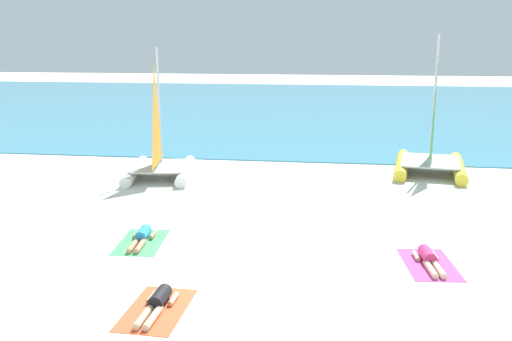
{
  "coord_description": "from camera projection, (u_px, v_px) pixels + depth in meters",
  "views": [
    {
      "loc": [
        2.22,
        -10.61,
        5.07
      ],
      "look_at": [
        0.0,
        5.46,
        1.2
      ],
      "focal_mm": 38.92,
      "sensor_mm": 36.0,
      "label": 1
    }
  ],
  "objects": [
    {
      "name": "sunbather_right",
      "position": [
        429.0,
        258.0,
        12.78
      ],
      "size": [
        0.58,
        1.57,
        0.3
      ],
      "rotation": [
        0.0,
        0.0,
        0.1
      ],
      "color": "#D83372",
      "rests_on": "towel_right"
    },
    {
      "name": "towel_middle",
      "position": [
        157.0,
        309.0,
        10.63
      ],
      "size": [
        1.16,
        1.94,
        0.01
      ],
      "primitive_type": "cube",
      "rotation": [
        0.0,
        0.0,
        -0.03
      ],
      "color": "#EA5933",
      "rests_on": "ground"
    },
    {
      "name": "sunbather_middle",
      "position": [
        158.0,
        302.0,
        10.66
      ],
      "size": [
        0.55,
        1.56,
        0.3
      ],
      "rotation": [
        0.0,
        0.0,
        -0.03
      ],
      "color": "black",
      "rests_on": "towel_middle"
    },
    {
      "name": "sunbather_left",
      "position": [
        142.0,
        237.0,
        14.19
      ],
      "size": [
        0.58,
        1.57,
        0.3
      ],
      "rotation": [
        0.0,
        0.0,
        0.08
      ],
      "color": "#268CCC",
      "rests_on": "towel_left"
    },
    {
      "name": "towel_left",
      "position": [
        141.0,
        242.0,
        14.15
      ],
      "size": [
        1.26,
        1.99,
        0.01
      ],
      "primitive_type": "cube",
      "rotation": [
        0.0,
        0.0,
        0.08
      ],
      "color": "#4CB266",
      "rests_on": "ground"
    },
    {
      "name": "towel_right",
      "position": [
        429.0,
        264.0,
        12.75
      ],
      "size": [
        1.29,
        2.0,
        0.01
      ],
      "primitive_type": "cube",
      "rotation": [
        0.0,
        0.0,
        0.1
      ],
      "color": "#D84C99",
      "rests_on": "ground"
    },
    {
      "name": "sailboat_white",
      "position": [
        159.0,
        159.0,
        20.65
      ],
      "size": [
        2.88,
        3.97,
        4.76
      ],
      "rotation": [
        0.0,
        0.0,
        0.16
      ],
      "color": "white",
      "rests_on": "ground"
    },
    {
      "name": "ocean_water",
      "position": [
        303.0,
        106.0,
        42.65
      ],
      "size": [
        120.0,
        40.0,
        0.05
      ],
      "primitive_type": "cube",
      "color": "teal",
      "rests_on": "ground"
    },
    {
      "name": "sailboat_yellow",
      "position": [
        431.0,
        153.0,
        21.27
      ],
      "size": [
        3.12,
        4.36,
        5.26
      ],
      "rotation": [
        0.0,
        0.0,
        -0.14
      ],
      "color": "yellow",
      "rests_on": "ground"
    },
    {
      "name": "ground_plane",
      "position": [
        272.0,
        174.0,
        21.33
      ],
      "size": [
        120.0,
        120.0,
        0.0
      ],
      "primitive_type": "plane",
      "color": "white"
    }
  ]
}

